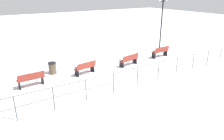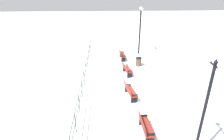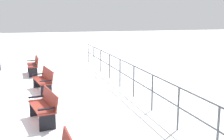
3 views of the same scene
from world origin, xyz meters
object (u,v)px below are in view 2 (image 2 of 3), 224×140
(trash_bin, at_px, (139,62))
(lamppost_near, at_px, (207,99))
(bench_nearest, at_px, (145,126))
(bench_fourth, at_px, (122,55))
(bench_second, at_px, (130,91))
(bench_third, at_px, (127,69))
(lamppost_middle, at_px, (140,23))

(trash_bin, bearing_deg, lamppost_near, -86.74)
(bench_nearest, distance_m, trash_bin, 8.53)
(bench_fourth, bearing_deg, trash_bin, -53.92)
(bench_fourth, bearing_deg, lamppost_near, -83.73)
(bench_second, height_order, lamppost_near, lamppost_near)
(bench_second, bearing_deg, bench_fourth, 79.58)
(bench_nearest, bearing_deg, bench_third, 88.86)
(bench_fourth, height_order, lamppost_near, lamppost_near)
(lamppost_near, bearing_deg, bench_fourth, 99.23)
(lamppost_near, bearing_deg, bench_third, 102.32)
(bench_second, bearing_deg, bench_third, 77.29)
(bench_second, bearing_deg, lamppost_near, -77.56)
(bench_fourth, bearing_deg, bench_second, -93.81)
(bench_second, xyz_separation_m, bench_fourth, (0.10, 6.74, 0.01))
(bench_fourth, distance_m, lamppost_middle, 3.62)
(bench_second, xyz_separation_m, lamppost_middle, (2.00, 8.33, 2.65))
(bench_second, relative_size, bench_third, 1.08)
(lamppost_middle, bearing_deg, bench_third, -110.06)
(bench_second, height_order, bench_fourth, bench_fourth)
(bench_nearest, xyz_separation_m, trash_bin, (1.13, 8.46, -0.10))
(lamppost_near, distance_m, lamppost_middle, 13.28)
(bench_fourth, distance_m, lamppost_near, 12.09)
(bench_nearest, relative_size, bench_third, 1.04)
(bench_fourth, relative_size, lamppost_middle, 0.32)
(lamppost_near, xyz_separation_m, lamppost_middle, (0.00, 13.28, 0.15))
(lamppost_near, bearing_deg, lamppost_middle, 90.00)
(trash_bin, bearing_deg, bench_fourth, 129.05)
(bench_fourth, height_order, lamppost_middle, lamppost_middle)
(bench_second, height_order, trash_bin, bench_second)
(bench_third, xyz_separation_m, lamppost_near, (1.81, -8.31, 2.50))
(bench_fourth, xyz_separation_m, lamppost_middle, (1.90, 1.59, 2.64))
(bench_fourth, relative_size, trash_bin, 1.95)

